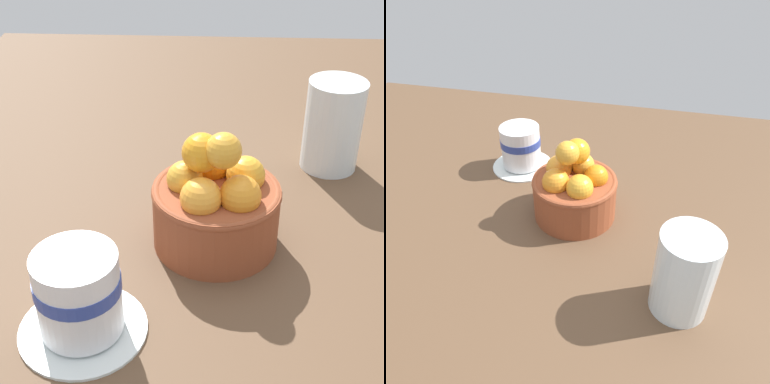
{
  "view_description": "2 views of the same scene",
  "coord_description": "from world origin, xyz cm",
  "views": [
    {
      "loc": [
        -50.36,
        0.32,
        39.41
      ],
      "look_at": [
        1.96,
        2.93,
        5.06
      ],
      "focal_mm": 54.97,
      "sensor_mm": 36.0,
      "label": 1
    },
    {
      "loc": [
        11.76,
        -46.22,
        40.07
      ],
      "look_at": [
        0.37,
        0.66,
        4.01
      ],
      "focal_mm": 34.99,
      "sensor_mm": 36.0,
      "label": 2
    }
  ],
  "objects": [
    {
      "name": "ground_plane",
      "position": [
        0.0,
        0.0,
        -1.75
      ],
      "size": [
        136.4,
        90.3,
        3.51
      ],
      "primitive_type": "cube",
      "color": "brown"
    },
    {
      "name": "terracotta_bowl",
      "position": [
        -0.05,
        0.01,
        4.96
      ],
      "size": [
        13.45,
        13.45,
        13.62
      ],
      "color": "brown",
      "rests_on": "ground_plane"
    },
    {
      "name": "coffee_cup",
      "position": [
        -13.5,
        11.62,
        4.11
      ],
      "size": [
        11.59,
        11.59,
        8.49
      ],
      "color": "white",
      "rests_on": "ground_plane"
    },
    {
      "name": "water_glass",
      "position": [
        16.98,
        -14.46,
        5.85
      ],
      "size": [
        7.25,
        7.25,
        11.7
      ],
      "primitive_type": "cylinder",
      "color": "silver",
      "rests_on": "ground_plane"
    }
  ]
}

